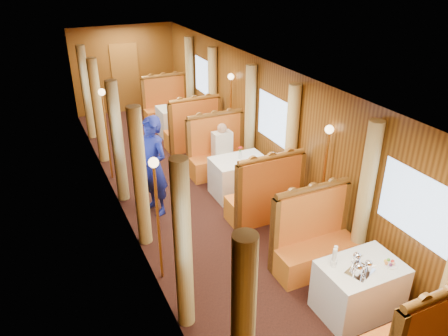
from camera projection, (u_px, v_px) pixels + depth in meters
floor at (204, 201)px, 8.45m from camera, size 3.00×12.00×0.01m
ceiling at (201, 73)px, 7.34m from camera, size 3.00×12.00×0.01m
wall_far at (125, 69)px, 12.77m from camera, size 3.00×0.01×2.50m
wall_left at (120, 157)px, 7.33m from camera, size 0.01×12.00×2.50m
wall_right at (274, 129)px, 8.46m from camera, size 0.01×12.00×2.50m
doorway_far at (126, 78)px, 12.85m from camera, size 0.80×0.04×2.00m
table_near at (359, 288)px, 5.72m from camera, size 1.05×0.72×0.75m
banquette_near_aft at (314, 243)px, 6.52m from camera, size 1.30×0.55×1.34m
table_mid at (239, 177)px, 8.56m from camera, size 1.05×0.72×0.75m
banquette_mid_fwd at (265, 198)px, 7.72m from camera, size 1.30×0.55×1.34m
banquette_mid_aft at (218, 155)px, 9.36m from camera, size 1.30×0.55×1.34m
table_far at (179, 121)px, 11.41m from camera, size 1.05×0.72×0.75m
banquette_far_fwd at (193, 132)px, 10.56m from camera, size 1.30×0.55×1.34m
banquette_far_aft at (167, 108)px, 12.21m from camera, size 1.30×0.55×1.34m
tea_tray at (360, 272)px, 5.44m from camera, size 0.41×0.37×0.01m
teapot_left at (358, 271)px, 5.34m from camera, size 0.20×0.16×0.15m
teapot_right at (368, 268)px, 5.42m from camera, size 0.19×0.17×0.13m
teapot_back at (357, 260)px, 5.53m from camera, size 0.19×0.15×0.14m
fruit_plate at (389, 263)px, 5.56m from camera, size 0.21×0.21×0.05m
cup_inboard at (334, 259)px, 5.50m from camera, size 0.08×0.08×0.26m
cup_outboard at (335, 257)px, 5.55m from camera, size 0.08×0.08×0.26m
rose_vase_mid at (240, 150)px, 8.35m from camera, size 0.06×0.06×0.36m
rose_vase_far at (179, 100)px, 11.17m from camera, size 0.06×0.06×0.36m
window_left_near at (199, 271)px, 4.40m from camera, size 0.01×1.20×0.90m
curtain_left_near_b at (183, 248)px, 5.19m from camera, size 0.22×0.22×2.35m
window_right_near at (416, 206)px, 5.52m from camera, size 0.01×1.20×0.90m
curtain_right_near_b at (365, 198)px, 6.23m from camera, size 0.22×0.22×2.35m
window_left_mid at (120, 145)px, 7.24m from camera, size 0.01×1.20×0.90m
curtain_left_mid_a at (140, 179)px, 6.77m from camera, size 0.22×0.22×2.35m
curtain_left_mid_b at (118, 143)px, 8.04m from camera, size 0.22×0.22×2.35m
window_right_mid at (274, 120)px, 8.36m from camera, size 0.01×1.20×0.90m
curtain_right_mid_a at (291, 148)px, 7.81m from camera, size 0.22×0.22×2.35m
curtain_right_mid_b at (250, 121)px, 9.08m from camera, size 0.22×0.22×2.35m
window_left_far at (86, 91)px, 10.09m from camera, size 0.01×1.20×0.90m
curtain_left_far_a at (98, 112)px, 9.61m from camera, size 0.22×0.22×2.35m
curtain_left_far_b at (87, 93)px, 10.88m from camera, size 0.22×0.22×2.35m
window_right_far at (204, 77)px, 11.21m from camera, size 0.01×1.20×0.90m
curtain_right_far_a at (213, 96)px, 10.65m from camera, size 0.22×0.22×2.35m
curtain_right_far_b at (190, 81)px, 11.92m from camera, size 0.22×0.22×2.35m
sconce_left_fore at (156, 196)px, 5.88m from camera, size 0.14×0.14×1.95m
sconce_right_fore at (326, 159)px, 6.94m from camera, size 0.14×0.14×1.95m
sconce_left_aft at (105, 116)px, 8.73m from camera, size 0.14×0.14×1.95m
sconce_right_aft at (231, 98)px, 9.78m from camera, size 0.14×0.14×1.95m
steward at (153, 166)px, 7.73m from camera, size 0.64×0.78×1.85m
passenger at (223, 145)px, 9.03m from camera, size 0.40×0.44×0.76m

